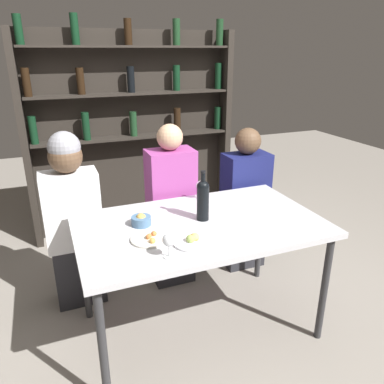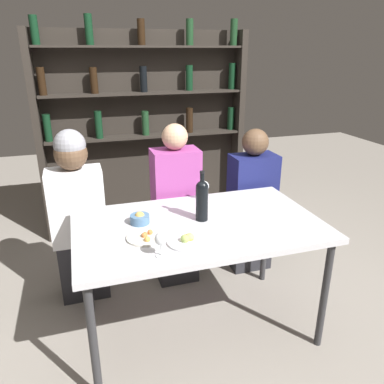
# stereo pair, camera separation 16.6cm
# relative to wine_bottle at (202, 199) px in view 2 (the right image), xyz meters

# --- Properties ---
(ground_plane) EXTENTS (10.00, 10.00, 0.00)m
(ground_plane) POSITION_rel_wine_bottle_xyz_m (-0.03, -0.04, -0.90)
(ground_plane) COLOR gray
(dining_table) EXTENTS (1.46, 0.87, 0.76)m
(dining_table) POSITION_rel_wine_bottle_xyz_m (-0.03, -0.04, -0.20)
(dining_table) COLOR silver
(dining_table) RESTS_ON ground_plane
(wine_rack_wall) EXTENTS (1.99, 0.21, 2.01)m
(wine_rack_wall) POSITION_rel_wine_bottle_xyz_m (-0.03, 1.64, 0.15)
(wine_rack_wall) COLOR #28231E
(wine_rack_wall) RESTS_ON ground_plane
(wine_bottle) EXTENTS (0.07, 0.07, 0.31)m
(wine_bottle) POSITION_rel_wine_bottle_xyz_m (0.00, 0.00, 0.00)
(wine_bottle) COLOR black
(wine_bottle) RESTS_ON dining_table
(wine_glass_0) EXTENTS (0.07, 0.07, 0.13)m
(wine_glass_0) POSITION_rel_wine_bottle_xyz_m (-0.33, -0.34, -0.05)
(wine_glass_0) COLOR silver
(wine_glass_0) RESTS_ON dining_table
(wine_glass_1) EXTENTS (0.07, 0.07, 0.13)m
(wine_glass_1) POSITION_rel_wine_bottle_xyz_m (0.12, 0.31, -0.05)
(wine_glass_1) COLOR silver
(wine_glass_1) RESTS_ON dining_table
(food_plate_0) EXTENTS (0.24, 0.24, 0.05)m
(food_plate_0) POSITION_rel_wine_bottle_xyz_m (-0.16, -0.25, -0.13)
(food_plate_0) COLOR white
(food_plate_0) RESTS_ON dining_table
(food_plate_1) EXTENTS (0.20, 0.20, 0.04)m
(food_plate_1) POSITION_rel_wine_bottle_xyz_m (-0.37, -0.14, -0.13)
(food_plate_1) COLOR silver
(food_plate_1) RESTS_ON dining_table
(snack_bowl) EXTENTS (0.11, 0.11, 0.07)m
(snack_bowl) POSITION_rel_wine_bottle_xyz_m (-0.37, 0.06, -0.11)
(snack_bowl) COLOR #4C7299
(snack_bowl) RESTS_ON dining_table
(seated_person_left) EXTENTS (0.37, 0.22, 1.25)m
(seated_person_left) POSITION_rel_wine_bottle_xyz_m (-0.72, 0.56, -0.28)
(seated_person_left) COLOR #26262B
(seated_person_left) RESTS_ON ground_plane
(seated_person_center) EXTENTS (0.34, 0.22, 1.25)m
(seated_person_center) POSITION_rel_wine_bottle_xyz_m (-0.01, 0.56, -0.31)
(seated_person_center) COLOR #26262B
(seated_person_center) RESTS_ON ground_plane
(seated_person_right) EXTENTS (0.36, 0.22, 1.18)m
(seated_person_right) POSITION_rel_wine_bottle_xyz_m (0.62, 0.56, -0.34)
(seated_person_right) COLOR #26262B
(seated_person_right) RESTS_ON ground_plane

